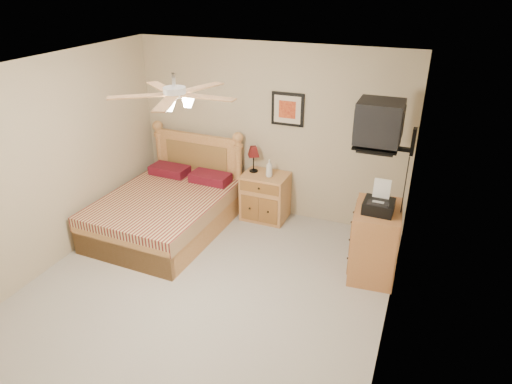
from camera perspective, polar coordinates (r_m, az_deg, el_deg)
floor at (r=5.35m, az=-7.01°, el=-12.82°), size 4.50×4.50×0.00m
ceiling at (r=4.26m, az=-8.86°, el=14.43°), size 4.00×4.50×0.04m
wall_back at (r=6.57m, az=1.68°, el=7.46°), size 4.00×0.04×2.50m
wall_front at (r=3.26m, az=-28.06°, el=-17.43°), size 4.00×0.04×2.50m
wall_left at (r=5.85m, az=-25.27°, el=2.54°), size 0.04×4.50×2.50m
wall_right at (r=4.17m, az=17.15°, el=-5.27°), size 0.04×4.50×2.50m
bed at (r=6.34m, az=-11.67°, el=0.18°), size 1.56×2.01×1.26m
nightstand at (r=6.69m, az=1.17°, el=-0.55°), size 0.65×0.49×0.70m
table_lamp at (r=6.57m, az=-0.31°, el=4.15°), size 0.25×0.25×0.39m
lotion_bottle at (r=6.43m, az=1.67°, el=2.98°), size 0.11×0.11×0.25m
framed_picture at (r=6.36m, az=3.98°, el=10.28°), size 0.46×0.04×0.46m
dresser at (r=5.61m, az=14.61°, el=-6.01°), size 0.58×0.78×0.88m
fax_machine at (r=5.25m, az=15.21°, el=-0.68°), size 0.34×0.36×0.35m
magazine_lower at (r=5.60m, az=14.62°, el=-0.78°), size 0.28×0.31×0.02m
magazine_upper at (r=5.58m, az=14.71°, el=-0.63°), size 0.22×0.28×0.02m
wall_tv at (r=5.19m, az=16.77°, el=7.81°), size 0.56×0.46×0.58m
ceiling_fan at (r=4.13m, az=-10.13°, el=11.96°), size 1.14×1.14×0.28m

